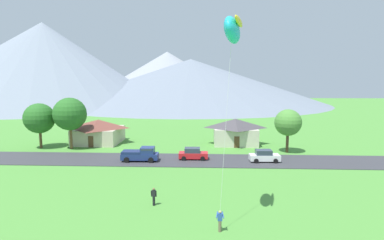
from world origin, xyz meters
TOP-DOWN VIEW (x-y plane):
  - road_strip at (0.00, 27.82)m, footprint 160.00×7.58m
  - mountain_far_east_ridge at (-6.76, 144.89)m, footprint 137.75×137.75m
  - mountain_east_ridge at (-22.59, 173.44)m, footprint 100.19×100.19m
  - mountain_west_ridge at (-75.33, 127.83)m, footprint 115.03×115.03m
  - house_leftmost at (-18.44, 39.76)m, footprint 8.44×8.61m
  - house_left_center at (6.75, 39.71)m, footprint 8.25×6.64m
  - tree_near_left at (-21.40, 34.72)m, footprint 5.51×5.51m
  - tree_left_of_center at (-26.83, 34.94)m, footprint 5.12×5.12m
  - tree_center at (14.48, 33.54)m, footprint 4.24×4.24m
  - parked_car_red_west_end at (-0.40, 28.29)m, footprint 4.22×2.11m
  - parked_car_white_mid_west at (9.72, 27.42)m, footprint 4.28×2.23m
  - pickup_truck_navy_west_side at (-7.78, 26.95)m, footprint 5.25×2.43m
  - kite_flyer_with_kite at (3.42, 8.26)m, footprint 2.22×3.62m
  - watcher_person at (-3.27, 11.48)m, footprint 0.56×0.24m

SIDE VIEW (x-z plane):
  - road_strip at x=0.00m, z-range 0.00..0.08m
  - parked_car_red_west_end at x=-0.40m, z-range 0.03..1.71m
  - parked_car_white_mid_west at x=9.72m, z-range 0.03..1.71m
  - watcher_person at x=-3.27m, z-range 0.04..1.71m
  - pickup_truck_navy_west_side at x=-7.78m, z-range 0.06..2.06m
  - house_leftmost at x=-18.44m, z-range 0.08..4.45m
  - house_left_center at x=6.75m, z-range 0.08..4.77m
  - tree_center at x=14.48m, z-range 1.35..8.33m
  - tree_left_of_center at x=-26.83m, z-range 1.28..8.98m
  - tree_near_left at x=-21.40m, z-range 1.57..10.25m
  - mountain_far_east_ridge at x=-6.76m, z-range 0.00..22.93m
  - mountain_east_ridge at x=-22.59m, z-range 0.00..29.46m
  - kite_flyer_with_kite at x=3.42m, z-range 6.87..23.08m
  - mountain_west_ridge at x=-75.33m, z-range 0.00..38.80m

